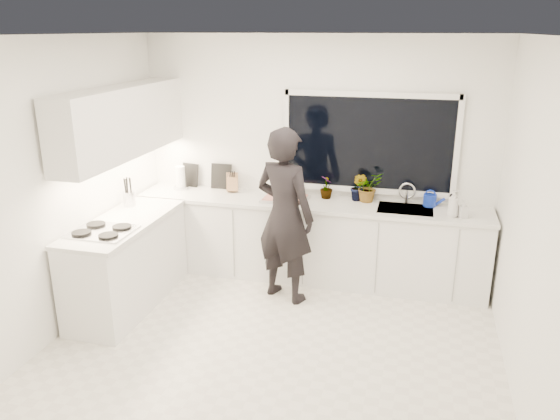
# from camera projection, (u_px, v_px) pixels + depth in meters

# --- Properties ---
(floor) EXTENTS (4.00, 3.50, 0.02)m
(floor) POSITION_uv_depth(u_px,v_px,m) (275.00, 343.00, 5.03)
(floor) COLOR beige
(floor) RESTS_ON ground
(wall_back) EXTENTS (4.00, 0.02, 2.70)m
(wall_back) POSITION_uv_depth(u_px,v_px,m) (315.00, 157.00, 6.22)
(wall_back) COLOR white
(wall_back) RESTS_ON ground
(wall_left) EXTENTS (0.02, 3.50, 2.70)m
(wall_left) POSITION_uv_depth(u_px,v_px,m) (67.00, 186.00, 5.08)
(wall_left) COLOR white
(wall_left) RESTS_ON ground
(wall_right) EXTENTS (0.02, 3.50, 2.70)m
(wall_right) POSITION_uv_depth(u_px,v_px,m) (531.00, 223.00, 4.12)
(wall_right) COLOR white
(wall_right) RESTS_ON ground
(ceiling) EXTENTS (4.00, 3.50, 0.02)m
(ceiling) POSITION_uv_depth(u_px,v_px,m) (274.00, 33.00, 4.17)
(ceiling) COLOR white
(ceiling) RESTS_ON wall_back
(window) EXTENTS (1.80, 0.02, 1.00)m
(window) POSITION_uv_depth(u_px,v_px,m) (369.00, 143.00, 5.98)
(window) COLOR black
(window) RESTS_ON wall_back
(base_cabinets_back) EXTENTS (3.92, 0.58, 0.88)m
(base_cabinets_back) POSITION_uv_depth(u_px,v_px,m) (308.00, 241.00, 6.22)
(base_cabinets_back) COLOR white
(base_cabinets_back) RESTS_ON floor
(base_cabinets_left) EXTENTS (0.58, 1.60, 0.88)m
(base_cabinets_left) POSITION_uv_depth(u_px,v_px,m) (128.00, 264.00, 5.61)
(base_cabinets_left) COLOR white
(base_cabinets_left) RESTS_ON floor
(countertop_back) EXTENTS (3.94, 0.62, 0.04)m
(countertop_back) POSITION_uv_depth(u_px,v_px,m) (309.00, 203.00, 6.06)
(countertop_back) COLOR silver
(countertop_back) RESTS_ON base_cabinets_back
(countertop_left) EXTENTS (0.62, 1.60, 0.04)m
(countertop_left) POSITION_uv_depth(u_px,v_px,m) (124.00, 222.00, 5.46)
(countertop_left) COLOR silver
(countertop_left) RESTS_ON base_cabinets_left
(upper_cabinets) EXTENTS (0.34, 2.10, 0.70)m
(upper_cabinets) POSITION_uv_depth(u_px,v_px,m) (122.00, 122.00, 5.51)
(upper_cabinets) COLOR white
(upper_cabinets) RESTS_ON wall_left
(sink) EXTENTS (0.58, 0.42, 0.14)m
(sink) POSITION_uv_depth(u_px,v_px,m) (405.00, 213.00, 5.83)
(sink) COLOR silver
(sink) RESTS_ON countertop_back
(faucet) EXTENTS (0.03, 0.03, 0.22)m
(faucet) POSITION_uv_depth(u_px,v_px,m) (407.00, 194.00, 5.96)
(faucet) COLOR silver
(faucet) RESTS_ON countertop_back
(stovetop) EXTENTS (0.56, 0.48, 0.03)m
(stovetop) POSITION_uv_depth(u_px,v_px,m) (102.00, 231.00, 5.14)
(stovetop) COLOR black
(stovetop) RESTS_ON countertop_left
(person) EXTENTS (0.79, 0.65, 1.84)m
(person) POSITION_uv_depth(u_px,v_px,m) (285.00, 216.00, 5.60)
(person) COLOR black
(person) RESTS_ON floor
(pizza_tray) EXTENTS (0.50, 0.37, 0.03)m
(pizza_tray) POSITION_uv_depth(u_px,v_px,m) (285.00, 199.00, 6.10)
(pizza_tray) COLOR silver
(pizza_tray) RESTS_ON countertop_back
(pizza) EXTENTS (0.46, 0.33, 0.01)m
(pizza) POSITION_uv_depth(u_px,v_px,m) (285.00, 197.00, 6.09)
(pizza) COLOR red
(pizza) RESTS_ON pizza_tray
(watering_can) EXTENTS (0.18, 0.18, 0.13)m
(watering_can) POSITION_uv_depth(u_px,v_px,m) (430.00, 200.00, 5.88)
(watering_can) COLOR #122CA9
(watering_can) RESTS_ON countertop_back
(paper_towel_roll) EXTENTS (0.12, 0.12, 0.26)m
(paper_towel_roll) POSITION_uv_depth(u_px,v_px,m) (180.00, 178.00, 6.50)
(paper_towel_roll) COLOR white
(paper_towel_roll) RESTS_ON countertop_back
(knife_block) EXTENTS (0.15, 0.13, 0.22)m
(knife_block) POSITION_uv_depth(u_px,v_px,m) (232.00, 183.00, 6.39)
(knife_block) COLOR #9D6649
(knife_block) RESTS_ON countertop_back
(utensil_crock) EXTENTS (0.15, 0.15, 0.16)m
(utensil_crock) POSITION_uv_depth(u_px,v_px,m) (129.00, 199.00, 5.89)
(utensil_crock) COLOR #BAB9BE
(utensil_crock) RESTS_ON countertop_left
(picture_frame_large) EXTENTS (0.22, 0.06, 0.28)m
(picture_frame_large) POSITION_uv_depth(u_px,v_px,m) (190.00, 175.00, 6.61)
(picture_frame_large) COLOR black
(picture_frame_large) RESTS_ON countertop_back
(picture_frame_small) EXTENTS (0.25, 0.02, 0.30)m
(picture_frame_small) POSITION_uv_depth(u_px,v_px,m) (221.00, 176.00, 6.51)
(picture_frame_small) COLOR black
(picture_frame_small) RESTS_ON countertop_back
(herb_plants) EXTENTS (1.11, 0.39, 0.33)m
(herb_plants) POSITION_uv_depth(u_px,v_px,m) (350.00, 186.00, 6.06)
(herb_plants) COLOR #26662D
(herb_plants) RESTS_ON countertop_back
(soap_bottles) EXTENTS (0.22, 0.12, 0.28)m
(soap_bottles) POSITION_uv_depth(u_px,v_px,m) (456.00, 205.00, 5.52)
(soap_bottles) COLOR #D8BF66
(soap_bottles) RESTS_ON countertop_back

